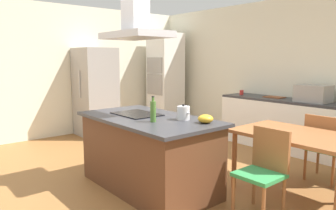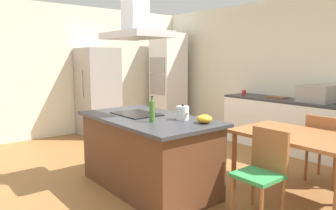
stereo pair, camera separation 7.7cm
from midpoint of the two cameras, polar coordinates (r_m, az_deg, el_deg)
ground at (r=5.13m, az=9.95°, el=-10.10°), size 16.00×16.00×0.00m
wall_back at (r=6.32m, az=20.63°, el=5.43°), size 7.20×0.10×2.70m
wall_left at (r=7.33m, az=-13.65°, el=6.05°), size 0.10×8.80×2.70m
kitchen_island at (r=4.01m, az=-4.05°, el=-8.45°), size 1.85×1.00×0.90m
cooktop at (r=4.10m, az=-6.11°, el=-1.60°), size 0.60×0.44×0.01m
tea_kettle at (r=3.72m, az=2.17°, el=-1.43°), size 0.20×0.15×0.19m
olive_oil_bottle at (r=3.59m, az=-3.28°, el=-1.07°), size 0.07×0.07×0.29m
mixing_bowl at (r=3.56m, az=6.08°, el=-2.45°), size 0.17×0.17×0.09m
back_counter at (r=6.04m, az=19.47°, el=-3.23°), size 2.31×0.62×0.90m
countertop_microwave at (r=5.72m, az=24.08°, el=1.88°), size 0.50×0.38×0.28m
coffee_mug_red at (r=6.45m, az=12.63°, el=2.20°), size 0.08×0.08×0.09m
cutting_board at (r=6.13m, az=18.07°, el=1.35°), size 0.34×0.24×0.02m
wall_oven_stack at (r=7.77m, az=-0.77°, el=4.56°), size 0.70×0.66×2.20m
refrigerator at (r=6.86m, az=-13.08°, el=2.25°), size 0.80×0.73×1.82m
dining_table at (r=4.00m, az=21.64°, el=-5.89°), size 1.40×0.90×0.75m
chair_facing_back_wall at (r=4.62m, az=25.52°, el=-6.29°), size 0.42×0.42×0.89m
chair_facing_island at (r=3.50m, az=16.16°, el=-10.37°), size 0.42×0.42×0.89m
range_hood at (r=4.07m, az=-6.37°, el=15.22°), size 0.90×0.55×0.78m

